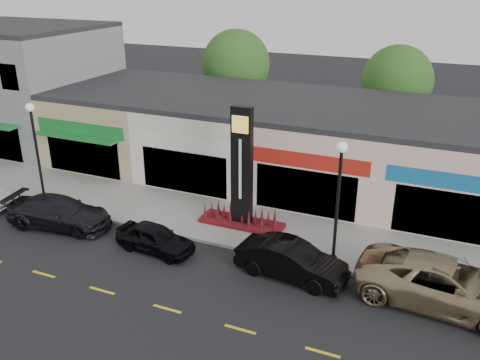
{
  "coord_description": "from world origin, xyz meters",
  "views": [
    {
      "loc": [
        11.78,
        -16.47,
        11.81
      ],
      "look_at": [
        2.99,
        4.0,
        2.61
      ],
      "focal_mm": 38.0,
      "sensor_mm": 36.0,
      "label": 1
    }
  ],
  "objects_px": {
    "pylon_sign": "(242,185)",
    "car_dark_sedan": "(59,213)",
    "car_black_sedan": "(155,238)",
    "car_black_conv": "(291,261)",
    "car_gold_suv": "(445,284)",
    "lamp_east_near": "(338,192)",
    "lamp_west_near": "(36,143)"
  },
  "relations": [
    {
      "from": "lamp_east_near",
      "to": "car_dark_sedan",
      "type": "distance_m",
      "value": 13.73
    },
    {
      "from": "lamp_east_near",
      "to": "car_gold_suv",
      "type": "xyz_separation_m",
      "value": [
        4.49,
        -1.06,
        -2.57
      ]
    },
    {
      "from": "car_dark_sedan",
      "to": "car_black_conv",
      "type": "xyz_separation_m",
      "value": [
        11.95,
        0.22,
        0.0
      ]
    },
    {
      "from": "car_black_sedan",
      "to": "pylon_sign",
      "type": "bearing_deg",
      "value": -31.07
    },
    {
      "from": "lamp_west_near",
      "to": "car_dark_sedan",
      "type": "bearing_deg",
      "value": -33.89
    },
    {
      "from": "lamp_west_near",
      "to": "car_black_sedan",
      "type": "xyz_separation_m",
      "value": [
        8.29,
        -1.95,
        -2.84
      ]
    },
    {
      "from": "car_dark_sedan",
      "to": "car_black_sedan",
      "type": "distance_m",
      "value": 5.64
    },
    {
      "from": "car_black_sedan",
      "to": "car_black_conv",
      "type": "xyz_separation_m",
      "value": [
        6.31,
        0.39,
        0.12
      ]
    },
    {
      "from": "car_gold_suv",
      "to": "lamp_west_near",
      "type": "bearing_deg",
      "value": 91.84
    },
    {
      "from": "lamp_east_near",
      "to": "car_black_conv",
      "type": "xyz_separation_m",
      "value": [
        -1.39,
        -1.56,
        -2.71
      ]
    },
    {
      "from": "car_dark_sedan",
      "to": "car_gold_suv",
      "type": "height_order",
      "value": "car_gold_suv"
    },
    {
      "from": "lamp_west_near",
      "to": "lamp_east_near",
      "type": "distance_m",
      "value": 16.0
    },
    {
      "from": "lamp_east_near",
      "to": "car_dark_sedan",
      "type": "height_order",
      "value": "lamp_east_near"
    },
    {
      "from": "car_dark_sedan",
      "to": "car_black_conv",
      "type": "relative_size",
      "value": 1.13
    },
    {
      "from": "lamp_east_near",
      "to": "car_black_sedan",
      "type": "relative_size",
      "value": 1.45
    },
    {
      "from": "car_black_conv",
      "to": "car_gold_suv",
      "type": "bearing_deg",
      "value": -78.48
    },
    {
      "from": "lamp_east_near",
      "to": "car_gold_suv",
      "type": "height_order",
      "value": "lamp_east_near"
    },
    {
      "from": "lamp_west_near",
      "to": "pylon_sign",
      "type": "height_order",
      "value": "pylon_sign"
    },
    {
      "from": "lamp_east_near",
      "to": "pylon_sign",
      "type": "xyz_separation_m",
      "value": [
        -5.0,
        1.7,
        -1.2
      ]
    },
    {
      "from": "pylon_sign",
      "to": "car_black_sedan",
      "type": "bearing_deg",
      "value": -126.6
    },
    {
      "from": "car_dark_sedan",
      "to": "car_gold_suv",
      "type": "relative_size",
      "value": 0.8
    },
    {
      "from": "car_dark_sedan",
      "to": "car_black_sedan",
      "type": "bearing_deg",
      "value": -99.53
    },
    {
      "from": "lamp_west_near",
      "to": "car_gold_suv",
      "type": "xyz_separation_m",
      "value": [
        20.49,
        -1.06,
        -2.57
      ]
    },
    {
      "from": "pylon_sign",
      "to": "car_dark_sedan",
      "type": "distance_m",
      "value": 9.17
    },
    {
      "from": "lamp_west_near",
      "to": "lamp_east_near",
      "type": "relative_size",
      "value": 1.0
    },
    {
      "from": "car_black_sedan",
      "to": "car_black_conv",
      "type": "bearing_deg",
      "value": -80.98
    },
    {
      "from": "pylon_sign",
      "to": "car_dark_sedan",
      "type": "bearing_deg",
      "value": -157.36
    },
    {
      "from": "lamp_east_near",
      "to": "lamp_west_near",
      "type": "bearing_deg",
      "value": 180.0
    },
    {
      "from": "pylon_sign",
      "to": "car_black_sedan",
      "type": "xyz_separation_m",
      "value": [
        -2.71,
        -3.65,
        -1.63
      ]
    },
    {
      "from": "car_dark_sedan",
      "to": "car_gold_suv",
      "type": "bearing_deg",
      "value": -95.54
    },
    {
      "from": "car_gold_suv",
      "to": "car_black_conv",
      "type": "bearing_deg",
      "value": 99.66
    },
    {
      "from": "pylon_sign",
      "to": "lamp_west_near",
      "type": "bearing_deg",
      "value": -171.23
    }
  ]
}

